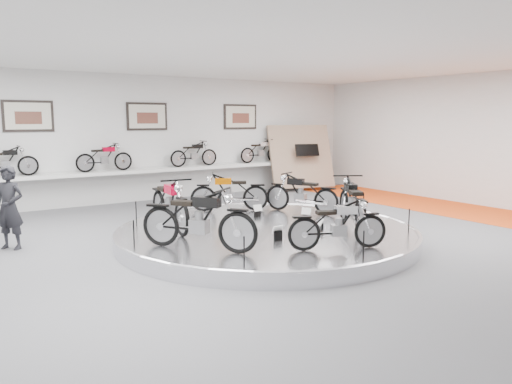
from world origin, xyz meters
TOP-DOWN VIEW (x-y plane):
  - floor at (0.00, 0.00)m, footprint 16.00×16.00m
  - ceiling at (0.00, 0.00)m, footprint 16.00×16.00m
  - wall_back at (0.00, 7.00)m, footprint 16.00×0.00m
  - wall_right at (8.00, 0.00)m, footprint 0.00×14.00m
  - orange_carpet_strip at (6.80, 0.00)m, footprint 2.40×12.60m
  - dado_band at (0.00, 6.98)m, footprint 15.68×0.04m
  - display_platform at (0.00, 0.30)m, footprint 6.40×6.40m
  - platform_rim at (0.00, 0.30)m, footprint 6.40×6.40m
  - shelf at (0.00, 6.70)m, footprint 11.00×0.55m
  - poster_left at (-3.50, 6.96)m, footprint 1.35×0.06m
  - poster_center at (0.00, 6.96)m, footprint 1.35×0.06m
  - poster_right at (3.50, 6.96)m, footprint 1.35×0.06m
  - display_panel at (5.60, 6.10)m, footprint 2.56×1.52m
  - shelf_bike_a at (-4.20, 6.70)m, footprint 1.22×0.43m
  - shelf_bike_b at (-1.50, 6.70)m, footprint 1.22×0.43m
  - shelf_bike_c at (1.50, 6.70)m, footprint 1.22×0.43m
  - shelf_bike_d at (4.20, 6.70)m, footprint 1.22×0.43m
  - bike_a at (1.73, 1.26)m, footprint 1.26×1.77m
  - bike_b at (0.34, 2.44)m, footprint 1.75×1.32m
  - bike_c at (-1.80, 1.30)m, footprint 0.85×1.96m
  - bike_d at (-2.07, -0.54)m, footprint 1.67×1.94m
  - bike_e at (0.01, -1.90)m, footprint 1.65×1.11m
  - bike_f at (1.38, -0.86)m, footprint 1.56×1.97m
  - visitor at (-4.67, 2.65)m, footprint 0.73×0.72m

SIDE VIEW (x-z plane):
  - floor at x=0.00m, z-range 0.00..0.00m
  - orange_carpet_strip at x=6.80m, z-range 0.00..0.01m
  - display_platform at x=0.00m, z-range 0.00..0.30m
  - platform_rim at x=0.00m, z-range 0.22..0.32m
  - dado_band at x=0.00m, z-range 0.00..1.10m
  - bike_e at x=0.01m, z-range 0.30..1.22m
  - bike_b at x=0.34m, z-range 0.30..1.28m
  - bike_a at x=1.73m, z-range 0.30..1.29m
  - visitor at x=-4.67m, z-range 0.00..1.70m
  - bike_f at x=1.38m, z-range 0.30..1.42m
  - bike_c at x=-1.80m, z-range 0.30..1.42m
  - bike_d at x=-2.07m, z-range 0.30..1.42m
  - shelf at x=0.00m, z-range 0.95..1.05m
  - display_panel at x=5.60m, z-range 0.10..2.40m
  - shelf_bike_a at x=-4.20m, z-range 1.05..1.78m
  - shelf_bike_b at x=-1.50m, z-range 1.05..1.78m
  - shelf_bike_c at x=1.50m, z-range 1.05..1.78m
  - shelf_bike_d at x=4.20m, z-range 1.05..1.78m
  - wall_back at x=0.00m, z-range -6.00..10.00m
  - wall_right at x=8.00m, z-range -5.00..9.00m
  - poster_left at x=-3.50m, z-range 2.26..3.14m
  - poster_center at x=0.00m, z-range 2.26..3.14m
  - poster_right at x=3.50m, z-range 2.26..3.14m
  - ceiling at x=0.00m, z-range 4.00..4.00m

